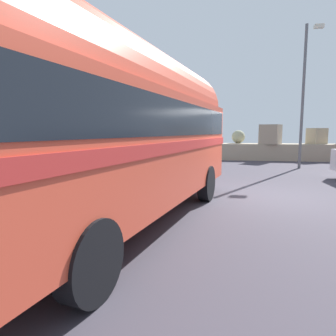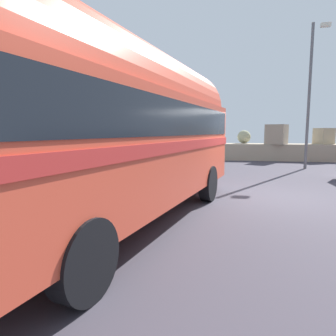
% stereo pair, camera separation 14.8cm
% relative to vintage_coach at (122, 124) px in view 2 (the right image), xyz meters
% --- Properties ---
extents(ground, '(32.00, 26.00, 0.02)m').
position_rel_vintage_coach_xyz_m(ground, '(3.23, 3.09, -2.04)').
color(ground, '#3F3A44').
extents(breakwater, '(31.36, 2.27, 2.49)m').
position_rel_vintage_coach_xyz_m(breakwater, '(3.10, 14.90, -1.28)').
color(breakwater, tan).
rests_on(breakwater, ground).
extents(vintage_coach, '(4.15, 8.90, 3.70)m').
position_rel_vintage_coach_xyz_m(vintage_coach, '(0.00, 0.00, 0.00)').
color(vintage_coach, black).
rests_on(vintage_coach, ground).
extents(lamp_post, '(0.89, 0.33, 7.14)m').
position_rel_vintage_coach_xyz_m(lamp_post, '(6.18, 10.38, 1.94)').
color(lamp_post, '#5B5B60').
rests_on(lamp_post, ground).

